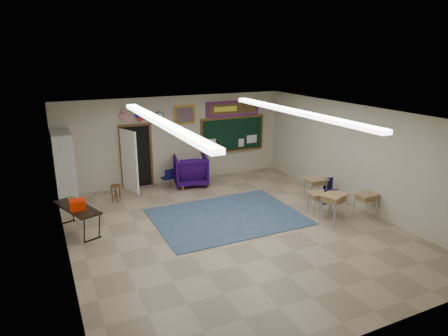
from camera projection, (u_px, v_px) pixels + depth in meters
name	position (u px, v px, depth m)	size (l,w,h in m)	color
floor	(234.00, 229.00, 10.38)	(9.00, 9.00, 0.00)	gray
back_wall	(176.00, 139.00, 13.85)	(8.00, 0.04, 3.00)	#ABA48A
front_wall	(367.00, 254.00, 6.05)	(8.00, 0.04, 3.00)	#ABA48A
left_wall	(63.00, 199.00, 8.30)	(0.04, 9.00, 3.00)	#ABA48A
right_wall	(357.00, 157.00, 11.60)	(0.04, 9.00, 3.00)	#ABA48A
ceiling	(234.00, 114.00, 9.53)	(8.00, 9.00, 0.04)	white
area_rug	(227.00, 216.00, 11.15)	(4.00, 3.00, 0.02)	#374D69
fluorescent_strips	(234.00, 117.00, 9.55)	(3.86, 6.00, 0.10)	white
doorway	(134.00, 158.00, 13.23)	(1.10, 0.89, 2.16)	black
chalkboard	(233.00, 135.00, 14.73)	(2.55, 0.14, 1.30)	#563718
bulletin_board	(233.00, 108.00, 14.46)	(2.10, 0.05, 0.55)	red
framed_art_print	(185.00, 115.00, 13.73)	(0.75, 0.05, 0.65)	#A3731F
wall_clock	(159.00, 116.00, 13.36)	(0.32, 0.05, 0.32)	black
wall_flags	(134.00, 114.00, 12.95)	(1.16, 0.06, 0.70)	red
storage_cabinet	(64.00, 168.00, 11.87)	(0.59, 1.25, 2.20)	#B0AFAB
wingback_armchair	(191.00, 170.00, 13.69)	(1.09, 1.13, 1.02)	#1B0539
student_chair_reading	(167.00, 178.00, 13.33)	(0.36, 0.36, 0.71)	black
student_chair_desk_a	(328.00, 202.00, 11.11)	(0.42, 0.42, 0.84)	black
student_chair_desk_b	(331.00, 191.00, 12.04)	(0.38, 0.38, 0.76)	black
student_desk_front_left	(319.00, 203.00, 11.17)	(0.62, 0.50, 0.67)	olive
student_desk_front_right	(315.00, 189.00, 12.13)	(0.66, 0.51, 0.76)	olive
student_desk_back_left	(333.00, 207.00, 10.66)	(0.82, 0.72, 0.82)	olive
student_desk_back_right	(365.00, 204.00, 11.02)	(0.58, 0.44, 0.69)	olive
folding_table	(78.00, 218.00, 10.15)	(1.08, 1.72, 0.93)	black
wooden_stool	(116.00, 193.00, 12.20)	(0.30, 0.30, 0.53)	#513218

